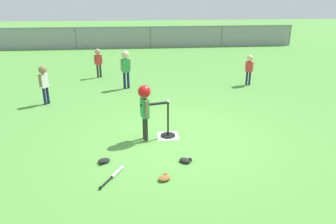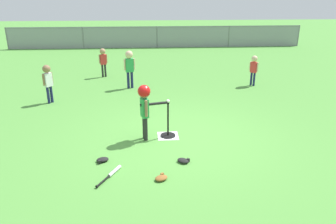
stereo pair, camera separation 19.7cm
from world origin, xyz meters
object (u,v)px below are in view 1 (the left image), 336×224
object	(u,v)px
glove_by_plate	(104,161)
glove_tossed_aside	(185,160)
fielder_deep_right	(98,59)
fielder_deep_left	(44,80)
fielder_near_right	(126,65)
spare_bat_silver	(115,174)
batter_child	(145,101)
fielder_near_left	(249,66)
glove_near_bats	(165,178)
batting_tee	(168,131)
baseball_on_tee	(168,101)

from	to	relation	value
glove_by_plate	glove_tossed_aside	world-z (taller)	same
fielder_deep_right	glove_by_plate	xyz separation A→B (m)	(0.67, -6.31, -0.63)
fielder_deep_left	fielder_near_right	distance (m)	2.54
spare_bat_silver	glove_tossed_aside	size ratio (longest dim) A/B	2.36
fielder_deep_right	glove_tossed_aside	world-z (taller)	fielder_deep_right
batter_child	spare_bat_silver	size ratio (longest dim) A/B	1.84
fielder_near_left	glove_near_bats	distance (m)	6.41
fielder_near_right	glove_near_bats	size ratio (longest dim) A/B	4.43
batter_child	glove_near_bats	world-z (taller)	batter_child
fielder_near_left	fielder_near_right	bearing A→B (deg)	-179.96
fielder_deep_left	fielder_deep_right	bearing A→B (deg)	67.87
batter_child	fielder_near_right	world-z (taller)	fielder_near_right
batting_tee	fielder_near_right	world-z (taller)	fielder_near_right
batter_child	fielder_deep_left	distance (m)	3.67
spare_bat_silver	fielder_deep_right	bearing A→B (deg)	97.49
baseball_on_tee	fielder_deep_left	distance (m)	3.95
batting_tee	baseball_on_tee	xyz separation A→B (m)	(0.00, -0.00, 0.66)
batter_child	fielder_deep_right	bearing A→B (deg)	105.16
fielder_deep_left	glove_tossed_aside	xyz separation A→B (m)	(3.30, -3.60, -0.65)
fielder_deep_left	glove_by_plate	xyz separation A→B (m)	(1.83, -3.46, -0.65)
fielder_near_right	glove_near_bats	world-z (taller)	fielder_near_right
glove_tossed_aside	glove_by_plate	bearing A→B (deg)	174.61
fielder_near_right	glove_tossed_aside	distance (m)	5.11
glove_tossed_aside	fielder_deep_left	bearing A→B (deg)	132.50
baseball_on_tee	spare_bat_silver	xyz separation A→B (m)	(-1.05, -1.49, -0.76)
batting_tee	glove_by_plate	xyz separation A→B (m)	(-1.27, -1.02, -0.09)
fielder_deep_right	fielder_near_right	distance (m)	1.83
spare_bat_silver	glove_tossed_aside	world-z (taller)	glove_tossed_aside
fielder_deep_right	fielder_near_right	xyz separation A→B (m)	(1.00, -1.53, 0.11)
batter_child	fielder_near_right	size ratio (longest dim) A/B	0.98
baseball_on_tee	glove_by_plate	xyz separation A→B (m)	(-1.27, -1.02, -0.75)
spare_bat_silver	glove_near_bats	bearing A→B (deg)	-14.90
fielder_deep_left	glove_by_plate	bearing A→B (deg)	-62.14
fielder_near_left	glove_near_bats	bearing A→B (deg)	-121.01
fielder_deep_right	fielder_near_left	distance (m)	5.23
fielder_near_right	glove_near_bats	distance (m)	5.57
baseball_on_tee	glove_tossed_aside	distance (m)	1.40
fielder_near_left	glove_tossed_aside	bearing A→B (deg)	-120.15
batter_child	glove_near_bats	size ratio (longest dim) A/B	4.35
fielder_near_left	glove_by_plate	xyz separation A→B (m)	(-4.33, -4.79, -0.60)
batting_tee	glove_by_plate	bearing A→B (deg)	-141.26
baseball_on_tee	fielder_near_left	world-z (taller)	fielder_near_left
baseball_on_tee	fielder_near_right	size ratio (longest dim) A/B	0.06
fielder_near_right	fielder_deep_right	bearing A→B (deg)	123.28
baseball_on_tee	glove_near_bats	distance (m)	1.88
spare_bat_silver	glove_near_bats	xyz separation A→B (m)	(0.82, -0.22, 0.01)
baseball_on_tee	batter_child	size ratio (longest dim) A/B	0.06
baseball_on_tee	glove_by_plate	size ratio (longest dim) A/B	0.29
fielder_deep_right	baseball_on_tee	bearing A→B (deg)	-69.82
batting_tee	fielder_near_right	size ratio (longest dim) A/B	0.63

